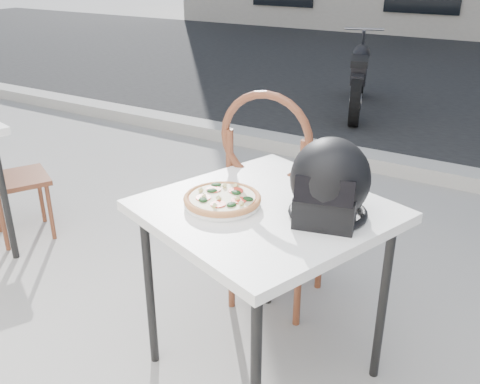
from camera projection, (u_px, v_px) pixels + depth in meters
The scene contains 9 objects.
street_asphalt at pixel (466, 81), 7.71m from camera, with size 30.00×8.00×0.00m, color black.
curb at pixel (380, 162), 4.56m from camera, with size 30.00×0.25×0.12m, color #A4A19A.
cafe_table_main at pixel (265, 223), 2.10m from camera, with size 1.07×1.07×0.80m.
plate at pixel (222, 203), 2.07m from camera, with size 0.36×0.36×0.02m.
pizza at pixel (222, 198), 2.07m from camera, with size 0.35×0.35×0.04m.
helmet at pixel (329, 184), 1.93m from camera, with size 0.36×0.37×0.30m.
cafe_chair_main at pixel (273, 192), 2.56m from camera, with size 0.49×0.49×1.17m.
cafe_chair_side at pixel (3, 164), 3.27m from camera, with size 0.48×0.48×0.92m.
motorcycle at pixel (359, 77), 6.12m from camera, with size 0.67×1.72×0.88m.
Camera 1 is at (1.18, -1.27, 1.70)m, focal length 40.00 mm.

